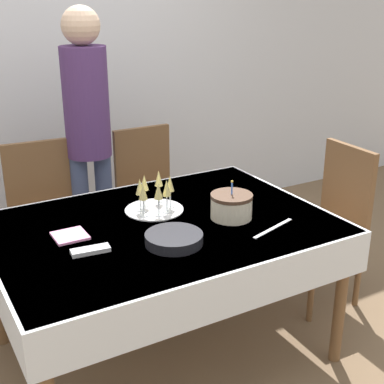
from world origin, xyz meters
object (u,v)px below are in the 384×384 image
dining_chair_right_end (331,217)px  dining_chair_far_left (45,214)px  dining_chair_far_right (150,194)px  person_standing (87,122)px  birthday_cake (231,206)px  champagne_tray (154,194)px  plate_stack_main (174,239)px

dining_chair_right_end → dining_chair_far_left: bearing=148.7°
dining_chair_far_left → dining_chair_right_end: same height
dining_chair_far_left → dining_chair_right_end: size_ratio=1.00×
dining_chair_far_right → person_standing: person_standing is taller
birthday_cake → person_standing: (-0.35, 1.09, 0.25)m
dining_chair_far_left → dining_chair_far_right: size_ratio=1.00×
dining_chair_far_left → champagne_tray: (0.40, -0.74, 0.30)m
dining_chair_far_right → dining_chair_right_end: 1.19m
plate_stack_main → dining_chair_far_left: bearing=104.8°
dining_chair_right_end → birthday_cake: 0.86m
birthday_cake → person_standing: size_ratio=0.12×
dining_chair_far_left → dining_chair_right_end: (1.49, -0.91, 0.00)m
plate_stack_main → birthday_cake: bearing=16.9°
dining_chair_far_left → champagne_tray: size_ratio=3.19×
dining_chair_far_left → plate_stack_main: (0.30, -1.13, 0.24)m
dining_chair_far_left → champagne_tray: dining_chair_far_left is taller
dining_chair_far_right → birthday_cake: dining_chair_far_right is taller
birthday_cake → plate_stack_main: 0.41m
dining_chair_far_left → person_standing: 0.63m
plate_stack_main → champagne_tray: bearing=76.2°
dining_chair_far_right → birthday_cake: (-0.03, -1.02, 0.28)m
dining_chair_far_right → plate_stack_main: (-0.42, -1.13, 0.24)m
champagne_tray → dining_chair_far_left: bearing=118.2°
dining_chair_far_left → person_standing: bearing=12.2°
champagne_tray → plate_stack_main: 0.41m
birthday_cake → champagne_tray: size_ratio=0.69×
dining_chair_right_end → champagne_tray: (-1.10, 0.17, 0.30)m
dining_chair_right_end → champagne_tray: bearing=171.3°
dining_chair_right_end → birthday_cake: bearing=-172.2°
dining_chair_far_right → dining_chair_right_end: bearing=-49.4°
dining_chair_far_right → plate_stack_main: size_ratio=3.69×
birthday_cake → dining_chair_far_left: bearing=124.1°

